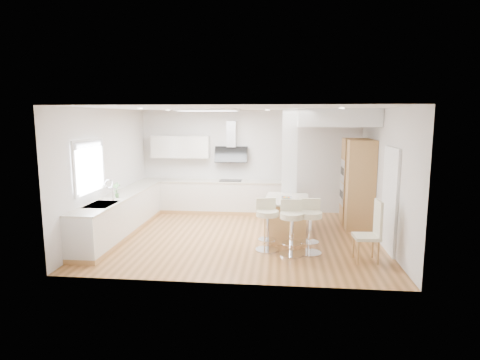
# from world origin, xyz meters

# --- Properties ---
(ground) EXTENTS (6.00, 6.00, 0.00)m
(ground) POSITION_xyz_m (0.00, 0.00, 0.00)
(ground) COLOR #B07541
(ground) RESTS_ON ground
(ceiling) EXTENTS (6.00, 5.00, 0.02)m
(ceiling) POSITION_xyz_m (0.00, 0.00, 0.00)
(ceiling) COLOR silver
(ceiling) RESTS_ON ground
(wall_back) EXTENTS (6.00, 0.04, 2.80)m
(wall_back) POSITION_xyz_m (0.00, 2.50, 1.40)
(wall_back) COLOR beige
(wall_back) RESTS_ON ground
(wall_left) EXTENTS (0.04, 5.00, 2.80)m
(wall_left) POSITION_xyz_m (-3.00, 0.00, 1.40)
(wall_left) COLOR beige
(wall_left) RESTS_ON ground
(wall_right) EXTENTS (0.04, 5.00, 2.80)m
(wall_right) POSITION_xyz_m (3.00, 0.00, 1.40)
(wall_right) COLOR beige
(wall_right) RESTS_ON ground
(skylight) EXTENTS (4.10, 2.10, 0.06)m
(skylight) POSITION_xyz_m (-0.79, 0.60, 2.77)
(skylight) COLOR white
(skylight) RESTS_ON ground
(window_left) EXTENTS (0.06, 1.28, 1.07)m
(window_left) POSITION_xyz_m (-2.96, -0.90, 1.69)
(window_left) COLOR white
(window_left) RESTS_ON ground
(doorway_right) EXTENTS (0.05, 1.00, 2.10)m
(doorway_right) POSITION_xyz_m (2.97, -0.60, 1.00)
(doorway_right) COLOR #453F36
(doorway_right) RESTS_ON ground
(counter_left) EXTENTS (0.63, 4.50, 1.35)m
(counter_left) POSITION_xyz_m (-2.70, 0.23, 0.46)
(counter_left) COLOR tan
(counter_left) RESTS_ON ground
(counter_back) EXTENTS (3.62, 0.63, 2.50)m
(counter_back) POSITION_xyz_m (-0.91, 2.22, 0.70)
(counter_back) COLOR tan
(counter_back) RESTS_ON ground
(pillar) EXTENTS (0.35, 0.35, 2.80)m
(pillar) POSITION_xyz_m (1.05, 0.95, 1.40)
(pillar) COLOR white
(pillar) RESTS_ON ground
(soffit) EXTENTS (1.78, 2.20, 0.40)m
(soffit) POSITION_xyz_m (2.10, 1.40, 2.60)
(soffit) COLOR silver
(soffit) RESTS_ON ground
(oven_column) EXTENTS (0.63, 1.21, 2.10)m
(oven_column) POSITION_xyz_m (2.68, 1.23, 1.05)
(oven_column) COLOR tan
(oven_column) RESTS_ON ground
(peninsula) EXTENTS (1.01, 1.46, 0.92)m
(peninsula) POSITION_xyz_m (0.99, 0.17, 0.43)
(peninsula) COLOR tan
(peninsula) RESTS_ON ground
(bar_stool_a) EXTENTS (0.56, 0.56, 1.03)m
(bar_stool_a) POSITION_xyz_m (0.60, -0.83, 0.58)
(bar_stool_a) COLOR silver
(bar_stool_a) RESTS_ON ground
(bar_stool_b) EXTENTS (0.50, 0.50, 1.06)m
(bar_stool_b) POSITION_xyz_m (1.07, -1.04, 0.59)
(bar_stool_b) COLOR silver
(bar_stool_b) RESTS_ON ground
(bar_stool_c) EXTENTS (0.48, 0.48, 1.06)m
(bar_stool_c) POSITION_xyz_m (1.42, -0.92, 0.59)
(bar_stool_c) COLOR silver
(bar_stool_c) RESTS_ON ground
(dining_chair) EXTENTS (0.47, 0.47, 1.14)m
(dining_chair) POSITION_xyz_m (2.52, -1.25, 0.61)
(dining_chair) COLOR beige
(dining_chair) RESTS_ON ground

